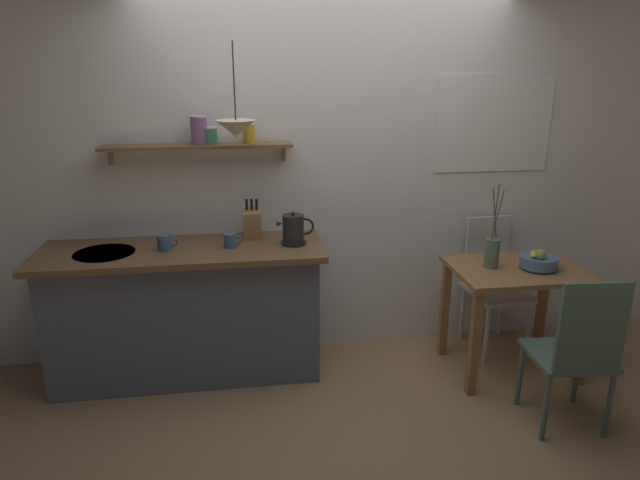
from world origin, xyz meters
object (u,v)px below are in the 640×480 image
electric_kettle (294,230)px  coffee_mug_by_sink (165,242)px  twig_vase (492,252)px  fruit_bowl (538,260)px  dining_table (515,288)px  pendant_lamp (236,128)px  knife_block (252,223)px  dining_chair_far (492,278)px  coffee_mug_spare (230,241)px  dining_chair_near (577,349)px

electric_kettle → coffee_mug_by_sink: bearing=-179.7°
twig_vase → coffee_mug_by_sink: twig_vase is taller
fruit_bowl → electric_kettle: size_ratio=0.99×
dining_table → coffee_mug_by_sink: bearing=174.3°
pendant_lamp → knife_block: bearing=66.2°
dining_table → pendant_lamp: size_ratio=1.54×
dining_chair_far → coffee_mug_by_sink: 2.37m
twig_vase → electric_kettle: 1.32m
pendant_lamp → coffee_mug_by_sink: bearing=178.0°
fruit_bowl → coffee_mug_spare: 2.03m
twig_vase → dining_chair_near: bearing=-74.2°
dining_chair_near → coffee_mug_by_sink: 2.55m
dining_chair_near → knife_block: knife_block is taller
knife_block → twig_vase: bearing=-13.1°
dining_table → twig_vase: twig_vase is taller
dining_chair_near → twig_vase: (-0.21, 0.73, 0.34)m
dining_chair_far → knife_block: knife_block is taller
dining_chair_near → knife_block: size_ratio=3.42×
pendant_lamp → coffee_mug_spare: bearing=172.7°
coffee_mug_spare → pendant_lamp: pendant_lamp is taller
fruit_bowl → twig_vase: twig_vase is taller
coffee_mug_by_sink → pendant_lamp: size_ratio=0.23×
dining_chair_near → pendant_lamp: size_ratio=1.75×
fruit_bowl → electric_kettle: (-1.59, 0.28, 0.20)m
knife_block → dining_table: bearing=-12.7°
dining_chair_far → fruit_bowl: bearing=-77.0°
dining_chair_near → pendant_lamp: bearing=153.7°
dining_table → knife_block: 1.83m
dining_table → coffee_mug_spare: bearing=173.3°
dining_table → twig_vase: bearing=170.9°
pendant_lamp → twig_vase: bearing=-6.5°
knife_block → dining_chair_far: bearing=-0.5°
electric_kettle → coffee_mug_spare: size_ratio=2.09×
dining_table → dining_chair_far: size_ratio=0.88×
coffee_mug_by_sink → dining_chair_far: bearing=3.6°
knife_block → coffee_mug_by_sink: size_ratio=2.18×
fruit_bowl → coffee_mug_by_sink: coffee_mug_by_sink is taller
electric_kettle → pendant_lamp: pendant_lamp is taller
dining_chair_near → fruit_bowl: (0.09, 0.65, 0.29)m
coffee_mug_by_sink → pendant_lamp: pendant_lamp is taller
dining_chair_near → dining_chair_far: dining_chair_far is taller
coffee_mug_by_sink → pendant_lamp: 0.86m
electric_kettle → coffee_mug_spare: 0.42m
dining_table → dining_chair_near: (0.03, -0.70, -0.08)m
twig_vase → electric_kettle: bearing=170.9°
twig_vase → pendant_lamp: 1.84m
twig_vase → coffee_mug_by_sink: size_ratio=4.34×
dining_chair_far → dining_table: bearing=-93.2°
fruit_bowl → coffee_mug_spare: coffee_mug_spare is taller
dining_chair_near → coffee_mug_by_sink: size_ratio=7.45×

